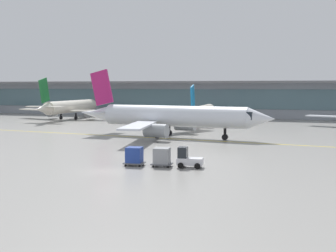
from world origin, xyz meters
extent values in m
plane|color=gray|center=(0.00, 0.00, 0.00)|extent=(400.00, 400.00, 0.00)
cube|color=yellow|center=(-2.64, 28.52, 0.00)|extent=(109.44, 11.80, 0.01)
cube|color=#8C939E|center=(0.00, 82.09, 4.50)|extent=(215.42, 8.00, 9.00)
cube|color=slate|center=(0.00, 78.01, 4.95)|extent=(206.80, 0.16, 5.04)
cube|color=slate|center=(0.00, 80.59, 9.30)|extent=(224.03, 11.00, 0.60)
cylinder|color=silver|center=(-39.72, 61.98, 3.17)|extent=(3.67, 22.25, 3.08)
cone|color=silver|center=(-40.06, 74.91, 3.17)|extent=(3.02, 3.77, 2.93)
cube|color=black|center=(-40.00, 72.44, 3.56)|extent=(2.48, 2.83, 1.08)
cone|color=silver|center=(-39.36, 48.43, 3.17)|extent=(2.75, 5.00, 2.62)
cube|color=silver|center=(-47.55, 59.95, 2.32)|extent=(13.00, 5.98, 0.25)
cylinder|color=#999EA3|center=(-45.05, 61.38, 1.47)|extent=(1.99, 3.31, 1.90)
cube|color=silver|center=(-31.79, 60.37, 2.32)|extent=(12.96, 6.59, 0.25)
cylinder|color=#999EA3|center=(-34.36, 61.67, 1.47)|extent=(1.99, 3.31, 1.90)
cube|color=#19662D|center=(-39.38, 49.41, 7.34)|extent=(0.44, 4.16, 5.80)
cube|color=silver|center=(-41.66, 49.72, 3.63)|extent=(4.59, 2.29, 0.22)
cube|color=silver|center=(-37.13, 49.84, 3.63)|extent=(4.59, 2.29, 0.22)
cylinder|color=black|center=(-39.93, 69.73, 0.82)|extent=(0.40, 0.40, 1.63)
cylinder|color=black|center=(-39.93, 69.73, 0.41)|extent=(0.52, 0.83, 0.82)
cylinder|color=black|center=(-41.75, 60.11, 0.82)|extent=(0.40, 0.40, 1.63)
cylinder|color=black|center=(-41.75, 60.11, 0.41)|extent=(0.52, 0.83, 0.82)
cylinder|color=black|center=(-37.59, 60.22, 0.82)|extent=(0.40, 0.40, 1.63)
cylinder|color=black|center=(-37.59, 60.22, 0.41)|extent=(0.52, 0.83, 0.82)
cylinder|color=silver|center=(-5.48, 60.44, 2.66)|extent=(3.58, 18.73, 2.59)
cone|color=silver|center=(-6.07, 71.28, 2.66)|extent=(2.62, 3.23, 2.46)
cube|color=black|center=(-5.96, 69.22, 2.98)|extent=(2.14, 2.43, 0.90)
cone|color=silver|center=(-4.87, 49.08, 2.66)|extent=(2.42, 4.25, 2.20)
cube|color=silver|center=(-12.01, 58.57, 1.95)|extent=(10.92, 4.76, 0.21)
cylinder|color=#999EA3|center=(-9.94, 59.82, 1.23)|extent=(1.74, 2.82, 1.60)
cube|color=silver|center=(1.20, 59.28, 1.95)|extent=(10.86, 5.79, 0.21)
cylinder|color=#999EA3|center=(-0.98, 60.30, 1.23)|extent=(1.74, 2.82, 1.60)
cube|color=#1472B2|center=(-4.92, 49.91, 6.16)|extent=(0.46, 3.50, 4.87)
cube|color=silver|center=(-6.83, 50.11, 3.05)|extent=(3.90, 2.03, 0.18)
cube|color=silver|center=(-3.03, 50.31, 3.05)|extent=(3.90, 2.03, 0.18)
cylinder|color=black|center=(-5.84, 66.95, 0.68)|extent=(0.33, 0.33, 1.37)
cylinder|color=black|center=(-5.84, 66.95, 0.34)|extent=(0.45, 0.71, 0.68)
cylinder|color=black|center=(-7.15, 58.83, 0.68)|extent=(0.33, 0.33, 1.37)
cylinder|color=black|center=(-7.15, 58.83, 0.34)|extent=(0.45, 0.71, 0.68)
cylinder|color=black|center=(-3.66, 59.02, 0.68)|extent=(0.33, 0.33, 1.37)
cylinder|color=black|center=(-3.66, 59.02, 0.34)|extent=(0.45, 0.71, 0.68)
cube|color=silver|center=(22.60, 59.15, 2.10)|extent=(11.68, 6.34, 0.23)
cylinder|color=silver|center=(-2.64, 30.52, 3.47)|extent=(24.47, 5.87, 3.37)
cone|color=silver|center=(11.43, 29.05, 3.47)|extent=(4.35, 3.60, 3.20)
cube|color=black|center=(8.75, 29.33, 3.89)|extent=(3.29, 2.93, 1.18)
cone|color=silver|center=(-17.38, 32.06, 3.47)|extent=(5.66, 3.41, 2.86)
cube|color=silver|center=(-3.72, 39.30, 2.54)|extent=(8.14, 14.05, 0.28)
cylinder|color=#999EA3|center=(-2.53, 36.39, 1.60)|extent=(3.76, 2.44, 2.08)
cube|color=silver|center=(-5.51, 22.15, 2.54)|extent=(5.55, 14.21, 0.28)
cylinder|color=#999EA3|center=(-3.74, 24.76, 1.60)|extent=(3.76, 2.44, 2.08)
cube|color=#B21E66|center=(-16.31, 31.95, 8.02)|extent=(4.55, 0.83, 6.34)
cube|color=silver|center=(-15.66, 34.37, 3.97)|extent=(2.88, 5.17, 0.24)
cube|color=silver|center=(-16.18, 29.45, 3.97)|extent=(2.88, 5.17, 0.24)
cylinder|color=black|center=(5.80, 29.64, 0.89)|extent=(0.44, 0.44, 1.78)
cylinder|color=black|center=(5.80, 29.64, 0.45)|extent=(0.94, 0.63, 0.89)
cylinder|color=black|center=(-4.38, 32.99, 0.89)|extent=(0.44, 0.44, 1.78)
cylinder|color=black|center=(-4.38, 32.99, 0.45)|extent=(0.94, 0.63, 0.89)
cylinder|color=black|center=(-4.85, 28.46, 0.89)|extent=(0.44, 0.44, 1.78)
cylinder|color=black|center=(-4.85, 28.46, 0.45)|extent=(0.94, 0.63, 0.89)
cube|color=silver|center=(7.15, 4.67, 0.65)|extent=(2.74, 1.68, 0.70)
cube|color=#1E2328|center=(6.41, 4.59, 1.55)|extent=(1.03, 1.33, 1.10)
cylinder|color=black|center=(7.92, 5.46, 0.30)|extent=(0.62, 0.29, 0.60)
cylinder|color=black|center=(8.07, 4.07, 0.30)|extent=(0.62, 0.29, 0.60)
cylinder|color=black|center=(6.23, 5.27, 0.30)|extent=(0.62, 0.29, 0.60)
cylinder|color=black|center=(6.39, 3.88, 0.30)|extent=(0.62, 0.29, 0.60)
cube|color=#595B60|center=(4.22, 4.34, 0.28)|extent=(2.27, 1.83, 0.12)
cube|color=gray|center=(4.22, 4.34, 1.14)|extent=(1.76, 1.67, 1.60)
cylinder|color=black|center=(4.89, 5.12, 0.11)|extent=(0.23, 0.12, 0.22)
cylinder|color=black|center=(5.04, 3.73, 0.11)|extent=(0.23, 0.12, 0.22)
cylinder|color=black|center=(3.40, 4.95, 0.11)|extent=(0.23, 0.12, 0.22)
cylinder|color=black|center=(3.55, 3.56, 0.11)|extent=(0.23, 0.12, 0.22)
cube|color=#595B60|center=(1.29, 4.01, 0.28)|extent=(2.27, 1.83, 0.12)
cube|color=navy|center=(1.29, 4.01, 1.14)|extent=(1.76, 1.67, 1.60)
cylinder|color=black|center=(1.95, 4.79, 0.11)|extent=(0.23, 0.12, 0.22)
cylinder|color=black|center=(2.11, 3.40, 0.11)|extent=(0.23, 0.12, 0.22)
cylinder|color=black|center=(0.46, 4.62, 0.11)|extent=(0.23, 0.12, 0.22)
cylinder|color=black|center=(0.62, 3.23, 0.11)|extent=(0.23, 0.12, 0.22)
camera|label=1|loc=(19.54, -39.96, 8.31)|focal=49.05mm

